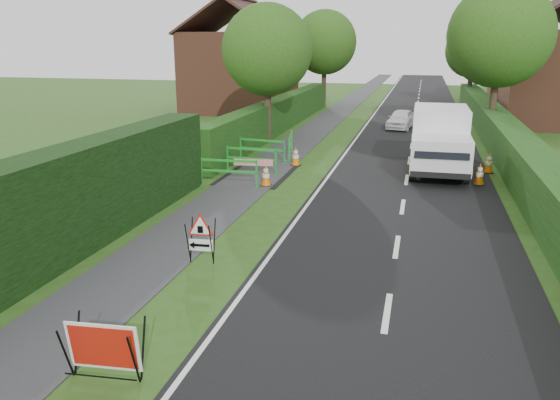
{
  "coord_description": "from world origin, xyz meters",
  "views": [
    {
      "loc": [
        2.86,
        -8.33,
        4.83
      ],
      "look_at": [
        -0.23,
        3.61,
        1.26
      ],
      "focal_mm": 35.0,
      "sensor_mm": 36.0,
      "label": 1
    }
  ],
  "objects_px": {
    "triangle_sign": "(199,235)",
    "works_van": "(440,139)",
    "hatchback_car": "(401,119)",
    "red_rect_sign": "(103,348)"
  },
  "relations": [
    {
      "from": "hatchback_car",
      "to": "triangle_sign",
      "type": "bearing_deg",
      "value": -90.32
    },
    {
      "from": "red_rect_sign",
      "to": "hatchback_car",
      "type": "bearing_deg",
      "value": 77.81
    },
    {
      "from": "red_rect_sign",
      "to": "works_van",
      "type": "xyz_separation_m",
      "value": [
        5.01,
        15.44,
        0.74
      ]
    },
    {
      "from": "works_van",
      "to": "hatchback_car",
      "type": "bearing_deg",
      "value": 99.51
    },
    {
      "from": "works_van",
      "to": "hatchback_car",
      "type": "height_order",
      "value": "works_van"
    },
    {
      "from": "triangle_sign",
      "to": "works_van",
      "type": "height_order",
      "value": "works_van"
    },
    {
      "from": "triangle_sign",
      "to": "red_rect_sign",
      "type": "bearing_deg",
      "value": -90.68
    },
    {
      "from": "works_van",
      "to": "hatchback_car",
      "type": "xyz_separation_m",
      "value": [
        -1.88,
        10.84,
        -0.72
      ]
    },
    {
      "from": "triangle_sign",
      "to": "hatchback_car",
      "type": "distance_m",
      "value": 22.07
    },
    {
      "from": "triangle_sign",
      "to": "hatchback_car",
      "type": "height_order",
      "value": "hatchback_car"
    }
  ]
}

